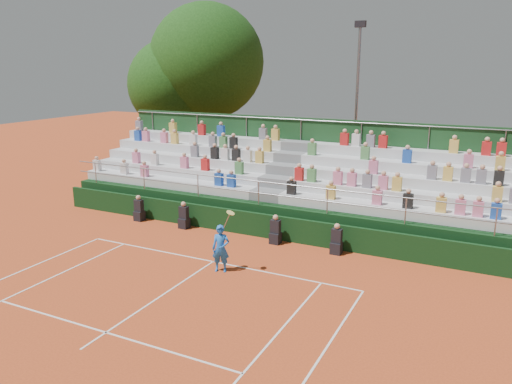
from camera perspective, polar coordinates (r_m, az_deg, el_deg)
The scene contains 8 objects.
ground at distance 18.24m, azimuth -4.93°, elevation -7.94°, with size 90.00×90.00×0.00m, color #C04920.
courtside_wall at distance 20.70m, azimuth -0.37°, elevation -3.67°, with size 20.00×0.15×1.00m, color black.
line_officials at distance 20.75m, azimuth -3.23°, elevation -3.72°, with size 9.71×0.40×1.19m.
grandstand at distance 23.35m, azimuth 3.24°, elevation -0.12°, with size 20.00×5.20×4.40m.
tennis_player at distance 17.13m, azimuth -4.04°, elevation -6.45°, with size 0.88×0.56×2.22m.
tree_west at distance 33.84m, azimuth -9.40°, elevation 11.97°, with size 5.95×5.95×8.60m.
tree_east at distance 33.50m, azimuth -5.66°, elevation 14.58°, with size 7.42×7.42×10.80m.
floodlight_mast at distance 29.21m, azimuth 11.47°, elevation 10.93°, with size 0.60×0.25×9.23m.
Camera 1 is at (8.85, -14.38, 6.90)m, focal length 35.00 mm.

